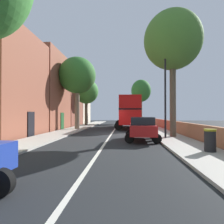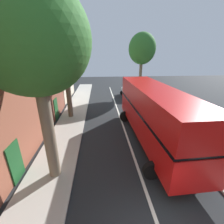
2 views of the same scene
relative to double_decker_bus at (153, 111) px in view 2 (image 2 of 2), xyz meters
The scene contains 5 objects.
double_decker_bus is the anchor object (origin of this frame).
parked_car_silver_right_2 12.56m from the double_decker_bus, 86.32° to the left, with size 2.53×4.59×1.58m.
street_tree_left_0 8.23m from the double_decker_bus, 153.91° to the right, with size 4.57×4.57×8.85m.
street_tree_right_1 16.09m from the double_decker_bus, 78.59° to the left, with size 4.19×4.19×9.23m.
street_tree_left_4 9.15m from the double_decker_bus, 143.17° to the left, with size 4.01×4.01×7.64m.
Camera 2 is at (-2.10, -2.66, 6.19)m, focal length 24.18 mm.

